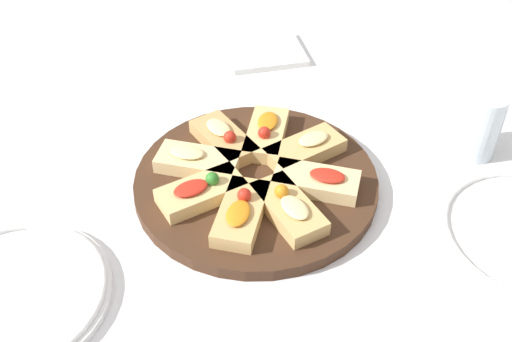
{
  "coord_description": "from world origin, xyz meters",
  "views": [
    {
      "loc": [
        0.18,
        0.56,
        0.54
      ],
      "look_at": [
        0.0,
        0.0,
        0.03
      ],
      "focal_mm": 42.0,
      "sensor_mm": 36.0,
      "label": 1
    }
  ],
  "objects_px": {
    "plate_right": "(11,295)",
    "water_glass": "(478,124)",
    "serving_board": "(256,182)",
    "napkin_stack": "(265,52)"
  },
  "relations": [
    {
      "from": "serving_board",
      "to": "water_glass",
      "type": "relative_size",
      "value": 3.34
    },
    {
      "from": "water_glass",
      "to": "plate_right",
      "type": "bearing_deg",
      "value": 6.23
    },
    {
      "from": "plate_right",
      "to": "napkin_stack",
      "type": "distance_m",
      "value": 0.6
    },
    {
      "from": "plate_right",
      "to": "water_glass",
      "type": "xyz_separation_m",
      "value": [
        -0.63,
        -0.07,
        0.04
      ]
    },
    {
      "from": "plate_right",
      "to": "water_glass",
      "type": "distance_m",
      "value": 0.63
    },
    {
      "from": "serving_board",
      "to": "napkin_stack",
      "type": "bearing_deg",
      "value": -110.67
    },
    {
      "from": "napkin_stack",
      "to": "serving_board",
      "type": "bearing_deg",
      "value": 69.33
    },
    {
      "from": "serving_board",
      "to": "water_glass",
      "type": "bearing_deg",
      "value": 175.63
    },
    {
      "from": "plate_right",
      "to": "serving_board",
      "type": "bearing_deg",
      "value": -163.52
    },
    {
      "from": "water_glass",
      "to": "napkin_stack",
      "type": "height_order",
      "value": "water_glass"
    }
  ]
}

